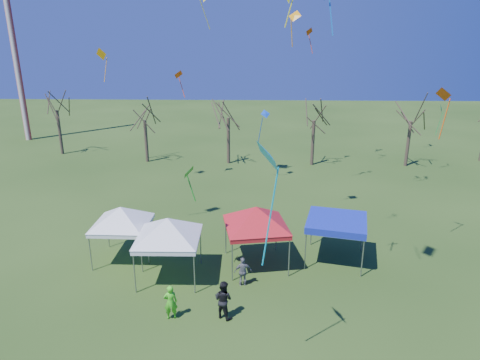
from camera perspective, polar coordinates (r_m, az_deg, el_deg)
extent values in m
plane|color=#264215|center=(21.33, 1.15, -16.46)|extent=(140.00, 140.00, 0.00)
cylinder|color=silver|center=(58.66, -28.12, 16.77)|extent=(0.70, 0.70, 25.00)
cylinder|color=#3D2D21|center=(50.49, -22.89, 5.87)|extent=(0.32, 0.32, 4.78)
cylinder|color=#3D2D21|center=(44.66, -12.40, 5.07)|extent=(0.32, 0.32, 4.28)
cylinder|color=#3D2D21|center=(43.07, -1.56, 5.25)|extent=(0.32, 0.32, 4.64)
cylinder|color=#3D2D21|center=(43.09, 9.68, 4.90)|extent=(0.32, 0.32, 4.49)
cylinder|color=#3D2D21|center=(45.28, 21.49, 4.51)|extent=(0.32, 0.32, 4.47)
cylinder|color=gray|center=(24.96, -19.30, -9.33)|extent=(0.06, 0.06, 2.00)
cylinder|color=gray|center=(27.29, -17.20, -6.64)|extent=(0.06, 0.06, 2.00)
cylinder|color=gray|center=(24.09, -13.01, -9.77)|extent=(0.06, 0.06, 2.00)
cylinder|color=gray|center=(26.50, -11.45, -6.93)|extent=(0.06, 0.06, 2.00)
cube|color=white|center=(25.20, -15.46, -5.83)|extent=(3.03, 3.03, 0.24)
pyramid|color=white|center=(24.77, -15.68, -3.47)|extent=(4.24, 4.24, 1.00)
cylinder|color=gray|center=(22.33, -13.87, -12.06)|extent=(0.06, 0.06, 2.13)
cylinder|color=gray|center=(24.86, -12.19, -8.61)|extent=(0.06, 0.06, 2.13)
cylinder|color=gray|center=(21.79, -6.10, -12.41)|extent=(0.06, 0.06, 2.13)
cylinder|color=gray|center=(24.37, -5.27, -8.82)|extent=(0.06, 0.06, 2.13)
cube|color=white|center=(22.73, -9.52, -7.77)|extent=(3.24, 3.24, 0.26)
pyramid|color=white|center=(22.23, -9.68, -5.02)|extent=(4.51, 4.51, 1.06)
cylinder|color=gray|center=(22.66, -1.04, -10.92)|extent=(0.07, 0.07, 2.17)
cylinder|color=gray|center=(25.33, -1.91, -7.57)|extent=(0.07, 0.07, 2.17)
cylinder|color=gray|center=(23.18, 6.55, -10.33)|extent=(0.07, 0.07, 2.17)
cylinder|color=gray|center=(25.80, 4.86, -7.12)|extent=(0.07, 0.07, 2.17)
cube|color=red|center=(23.65, 2.15, -6.30)|extent=(3.78, 3.78, 0.26)
pyramid|color=red|center=(23.17, 2.19, -3.57)|extent=(4.53, 4.53, 1.09)
cylinder|color=gray|center=(23.98, 8.71, -9.41)|extent=(0.06, 0.06, 2.16)
cylinder|color=gray|center=(26.67, 9.50, -6.44)|extent=(0.06, 0.06, 2.16)
cylinder|color=gray|center=(23.91, 16.01, -10.05)|extent=(0.06, 0.06, 2.16)
cylinder|color=gray|center=(26.61, 16.01, -7.00)|extent=(0.06, 0.06, 2.16)
cube|color=#1021A7|center=(24.73, 12.76, -5.66)|extent=(3.89, 3.89, 0.26)
cube|color=#1021A7|center=(24.65, 12.79, -5.25)|extent=(3.89, 3.89, 0.13)
imported|color=#47D822|center=(20.35, -9.25, -15.77)|extent=(0.69, 0.53, 1.69)
imported|color=slate|center=(22.45, 0.40, -12.11)|extent=(0.97, 0.53, 1.57)
imported|color=black|center=(20.14, -2.24, -15.63)|extent=(1.12, 1.05, 1.85)
cube|color=blue|center=(19.03, 12.03, 20.66)|extent=(0.22, 0.59, 1.59)
cone|color=#F0520C|center=(26.13, 25.52, 10.33)|extent=(1.02, 1.09, 0.84)
cube|color=#F0520C|center=(26.18, 25.61, 7.34)|extent=(0.48, 0.37, 2.22)
cube|color=#FFF81A|center=(20.49, 6.52, 21.20)|extent=(0.36, 0.15, 1.20)
cone|color=blue|center=(36.96, 3.41, 8.82)|extent=(1.02, 0.88, 0.70)
cube|color=blue|center=(37.05, 2.73, 6.65)|extent=(0.39, 0.88, 2.39)
cone|color=#16941D|center=(20.98, -6.90, 1.13)|extent=(0.84, 1.04, 0.76)
cube|color=#16941D|center=(21.45, -6.54, -1.05)|extent=(0.46, 0.19, 1.40)
cone|color=orange|center=(42.00, -17.98, 15.72)|extent=(1.32, 0.99, 1.17)
cube|color=orange|center=(41.85, -17.48, 13.87)|extent=(0.32, 0.61, 2.15)
cube|color=yellow|center=(35.31, -4.71, 21.15)|extent=(0.75, 0.55, 2.24)
cone|color=green|center=(43.63, 25.26, 8.61)|extent=(0.59, 0.96, 0.90)
cube|color=green|center=(43.67, 25.03, 6.86)|extent=(0.39, 0.18, 2.21)
cone|color=orange|center=(27.14, 7.33, 20.92)|extent=(1.01, 0.91, 0.69)
cube|color=orange|center=(27.18, 6.91, 18.85)|extent=(0.22, 0.34, 1.57)
cone|color=#FF480D|center=(36.71, -8.23, 13.79)|extent=(1.06, 1.11, 0.76)
cube|color=#FF480D|center=(37.02, -7.78, 12.19)|extent=(0.56, 0.45, 1.69)
cone|color=#DC3F0B|center=(40.11, 9.19, 18.98)|extent=(0.97, 0.94, 0.75)
cube|color=#DC3F0B|center=(40.32, 9.39, 17.48)|extent=(0.43, 0.48, 1.68)
cone|color=#0DB2C9|center=(14.07, 3.86, 3.30)|extent=(1.30, 1.61, 1.22)
cube|color=#0DB2C9|center=(14.56, 4.03, -5.05)|extent=(0.52, 0.21, 3.56)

